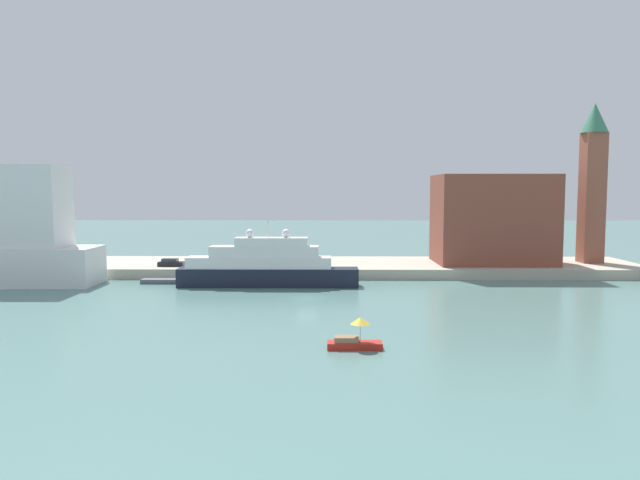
{
  "coord_description": "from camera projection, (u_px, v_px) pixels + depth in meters",
  "views": [
    {
      "loc": [
        2.54,
        -75.83,
        13.94
      ],
      "look_at": [
        1.61,
        6.0,
        7.08
      ],
      "focal_mm": 33.45,
      "sensor_mm": 36.0,
      "label": 1
    }
  ],
  "objects": [
    {
      "name": "quay_dock",
      "position": [
        312.0,
        267.0,
        101.94
      ],
      "size": [
        110.0,
        18.68,
        1.61
      ],
      "primitive_type": "cube",
      "color": "#B7AD99",
      "rests_on": "ground"
    },
    {
      "name": "small_motorboat",
      "position": [
        355.0,
        338.0,
        52.39
      ],
      "size": [
        4.83,
        1.75,
        2.82
      ],
      "color": "#B22319",
      "rests_on": "ground"
    },
    {
      "name": "ground",
      "position": [
        307.0,
        299.0,
        76.75
      ],
      "size": [
        400.0,
        400.0,
        0.0
      ],
      "primitive_type": "plane",
      "color": "slate"
    },
    {
      "name": "large_yacht",
      "position": [
        266.0,
        267.0,
        86.41
      ],
      "size": [
        26.13,
        3.63,
        9.77
      ],
      "color": "black",
      "rests_on": "ground"
    },
    {
      "name": "harbor_building",
      "position": [
        493.0,
        219.0,
        100.61
      ],
      "size": [
        19.03,
        12.91,
        14.91
      ],
      "primitive_type": "cube",
      "color": "brown",
      "rests_on": "quay_dock"
    },
    {
      "name": "mooring_bollard",
      "position": [
        302.0,
        267.0,
        93.55
      ],
      "size": [
        0.55,
        0.55,
        0.65
      ],
      "primitive_type": "cylinder",
      "color": "black",
      "rests_on": "quay_dock"
    },
    {
      "name": "work_barge",
      "position": [
        160.0,
        281.0,
        89.27
      ],
      "size": [
        5.55,
        1.77,
        0.66
      ],
      "primitive_type": "cube",
      "color": "#595966",
      "rests_on": "ground"
    },
    {
      "name": "person_figure",
      "position": [
        192.0,
        261.0,
        97.26
      ],
      "size": [
        0.36,
        0.36,
        1.8
      ],
      "color": "#4C4C4C",
      "rests_on": "quay_dock"
    },
    {
      "name": "bell_tower",
      "position": [
        593.0,
        176.0,
        100.7
      ],
      "size": [
        4.48,
        4.48,
        26.88
      ],
      "color": "#93513D",
      "rests_on": "quay_dock"
    },
    {
      "name": "parked_car",
      "position": [
        171.0,
        263.0,
        96.66
      ],
      "size": [
        4.15,
        1.72,
        1.26
      ],
      "color": "black",
      "rests_on": "quay_dock"
    }
  ]
}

